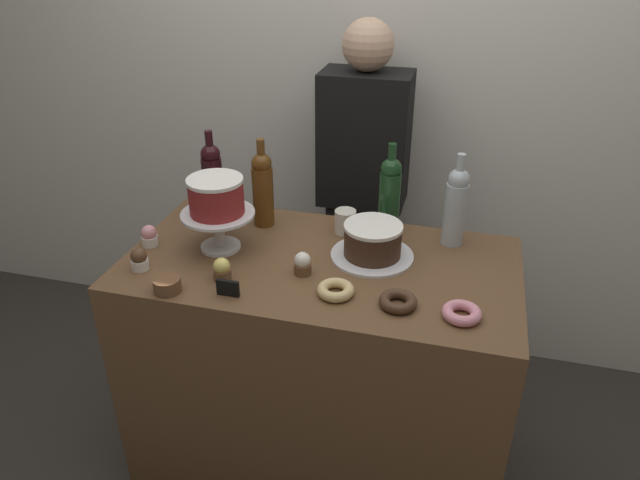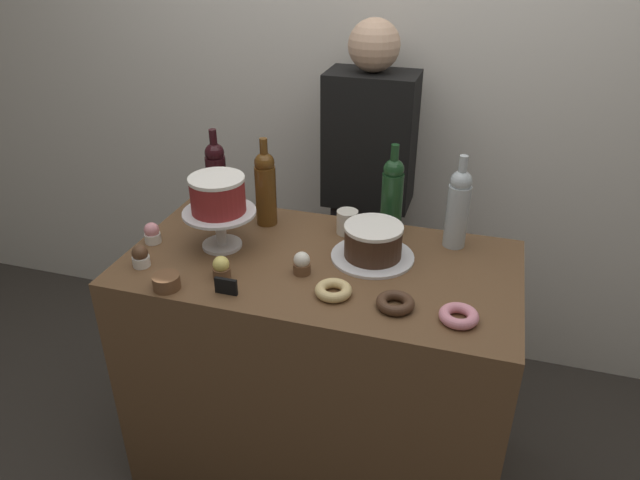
{
  "view_description": "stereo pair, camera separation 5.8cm",
  "coord_description": "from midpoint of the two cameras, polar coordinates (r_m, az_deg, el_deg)",
  "views": [
    {
      "loc": [
        0.42,
        -1.61,
        1.93
      ],
      "look_at": [
        0.0,
        0.0,
        1.01
      ],
      "focal_mm": 33.16,
      "sensor_mm": 36.0,
      "label": 1
    },
    {
      "loc": [
        0.48,
        -1.59,
        1.93
      ],
      "look_at": [
        0.0,
        0.0,
        1.01
      ],
      "focal_mm": 33.16,
      "sensor_mm": 36.0,
      "label": 2
    }
  ],
  "objects": [
    {
      "name": "ground_plane",
      "position": [
        2.55,
        0.69,
        -20.4
      ],
      "size": [
        12.0,
        12.0,
        0.0
      ],
      "primitive_type": "plane",
      "color": "#38332D"
    },
    {
      "name": "back_wall",
      "position": [
        2.63,
        6.6,
        14.81
      ],
      "size": [
        6.0,
        0.05,
        2.6
      ],
      "color": "silver",
      "rests_on": "ground_plane"
    },
    {
      "name": "display_counter",
      "position": [
        2.22,
        0.76,
        -12.49
      ],
      "size": [
        1.29,
        0.68,
        0.93
      ],
      "color": "brown",
      "rests_on": "ground_plane"
    },
    {
      "name": "cake_stand_pedestal",
      "position": [
        2.01,
        -8.76,
        1.75
      ],
      "size": [
        0.25,
        0.25,
        0.13
      ],
      "color": "silver",
      "rests_on": "display_counter"
    },
    {
      "name": "white_layer_cake",
      "position": [
        1.97,
        -8.98,
        4.42
      ],
      "size": [
        0.18,
        0.18,
        0.12
      ],
      "color": "maroon",
      "rests_on": "cake_stand_pedestal"
    },
    {
      "name": "silver_serving_platter",
      "position": [
        1.97,
        5.92,
        -1.59
      ],
      "size": [
        0.28,
        0.28,
        0.01
      ],
      "color": "white",
      "rests_on": "display_counter"
    },
    {
      "name": "chocolate_round_cake",
      "position": [
        1.94,
        6.01,
        -0.07
      ],
      "size": [
        0.19,
        0.19,
        0.11
      ],
      "color": "#3D2619",
      "rests_on": "silver_serving_platter"
    },
    {
      "name": "wine_bottle_clear",
      "position": [
        2.03,
        13.96,
        3.1
      ],
      "size": [
        0.08,
        0.08,
        0.33
      ],
      "color": "#B2BCC1",
      "rests_on": "display_counter"
    },
    {
      "name": "wine_bottle_dark_red",
      "position": [
        2.24,
        -9.23,
        6.08
      ],
      "size": [
        0.08,
        0.08,
        0.33
      ],
      "color": "black",
      "rests_on": "display_counter"
    },
    {
      "name": "wine_bottle_green",
      "position": [
        2.08,
        7.77,
        4.41
      ],
      "size": [
        0.08,
        0.08,
        0.33
      ],
      "color": "#193D1E",
      "rests_on": "display_counter"
    },
    {
      "name": "wine_bottle_amber",
      "position": [
        2.13,
        -4.51,
        5.13
      ],
      "size": [
        0.08,
        0.08,
        0.33
      ],
      "color": "#5B3814",
      "rests_on": "display_counter"
    },
    {
      "name": "cupcake_vanilla",
      "position": [
        1.86,
        -0.88,
        -2.29
      ],
      "size": [
        0.06,
        0.06,
        0.07
      ],
      "color": "brown",
      "rests_on": "display_counter"
    },
    {
      "name": "cupcake_chocolate",
      "position": [
        1.98,
        -16.14,
        -1.54
      ],
      "size": [
        0.06,
        0.06,
        0.07
      ],
      "color": "white",
      "rests_on": "display_counter"
    },
    {
      "name": "cupcake_lemon",
      "position": [
        1.86,
        -8.62,
        -2.68
      ],
      "size": [
        0.06,
        0.06,
        0.07
      ],
      "color": "brown",
      "rests_on": "display_counter"
    },
    {
      "name": "cupcake_strawberry",
      "position": [
        2.11,
        -15.15,
        0.62
      ],
      "size": [
        0.06,
        0.06,
        0.07
      ],
      "color": "white",
      "rests_on": "display_counter"
    },
    {
      "name": "donut_chocolate",
      "position": [
        1.73,
        8.22,
        -6.03
      ],
      "size": [
        0.11,
        0.11,
        0.03
      ],
      "color": "#472D1E",
      "rests_on": "display_counter"
    },
    {
      "name": "donut_pink",
      "position": [
        1.71,
        14.2,
        -7.12
      ],
      "size": [
        0.11,
        0.11,
        0.03
      ],
      "color": "pink",
      "rests_on": "display_counter"
    },
    {
      "name": "donut_glazed",
      "position": [
        1.77,
        2.24,
        -4.89
      ],
      "size": [
        0.11,
        0.11,
        0.03
      ],
      "color": "#E0C17F",
      "rests_on": "display_counter"
    },
    {
      "name": "cookie_stack",
      "position": [
        1.85,
        -13.73,
        -3.95
      ],
      "size": [
        0.08,
        0.08,
        0.04
      ],
      "color": "brown",
      "rests_on": "display_counter"
    },
    {
      "name": "price_sign_chalkboard",
      "position": [
        1.78,
        -8.14,
        -4.45
      ],
      "size": [
        0.07,
        0.01,
        0.05
      ],
      "color": "black",
      "rests_on": "display_counter"
    },
    {
      "name": "coffee_cup_ceramic",
      "position": [
        2.1,
        3.44,
        1.74
      ],
      "size": [
        0.08,
        0.08,
        0.09
      ],
      "color": "silver",
      "rests_on": "display_counter"
    },
    {
      "name": "barista_figure",
      "position": [
        2.56,
        5.24,
        3.53
      ],
      "size": [
        0.36,
        0.22,
        1.6
      ],
      "color": "black",
      "rests_on": "ground_plane"
    }
  ]
}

